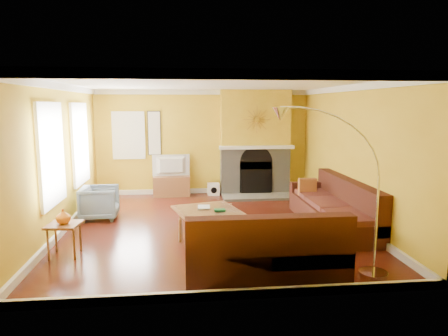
{
  "coord_description": "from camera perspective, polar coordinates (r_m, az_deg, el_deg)",
  "views": [
    {
      "loc": [
        -0.54,
        -7.43,
        2.3
      ],
      "look_at": [
        0.28,
        0.4,
        1.07
      ],
      "focal_mm": 32.0,
      "sensor_mm": 36.0,
      "label": 1
    }
  ],
  "objects": [
    {
      "name": "baseboard",
      "position": [
        7.78,
        -1.78,
        -7.84
      ],
      "size": [
        5.5,
        6.0,
        0.12
      ],
      "primitive_type": null,
      "color": "white",
      "rests_on": "floor"
    },
    {
      "name": "floor",
      "position": [
        7.8,
        -1.77,
        -8.33
      ],
      "size": [
        5.5,
        6.0,
        0.02
      ],
      "primitive_type": "cube",
      "color": "#581E12",
      "rests_on": "ground"
    },
    {
      "name": "rug",
      "position": [
        7.17,
        4.5,
        -9.76
      ],
      "size": [
        2.4,
        1.8,
        0.02
      ],
      "primitive_type": "cube",
      "color": "beige",
      "rests_on": "floor"
    },
    {
      "name": "wall_back",
      "position": [
        10.5,
        -3.04,
        3.69
      ],
      "size": [
        5.5,
        0.02,
        2.7
      ],
      "primitive_type": "cube",
      "color": "gold",
      "rests_on": "ground"
    },
    {
      "name": "coffee_table",
      "position": [
        7.38,
        -2.41,
        -7.52
      ],
      "size": [
        1.35,
        1.35,
        0.43
      ],
      "primitive_type": null,
      "rotation": [
        0.0,
        0.0,
        0.27
      ],
      "color": "white",
      "rests_on": "floor"
    },
    {
      "name": "arc_lamp",
      "position": [
        5.41,
        15.3,
        -3.83
      ],
      "size": [
        1.43,
        0.36,
        2.27
      ],
      "primitive_type": null,
      "color": "silver",
      "rests_on": "floor"
    },
    {
      "name": "ceiling",
      "position": [
        7.46,
        -1.88,
        12.05
      ],
      "size": [
        5.5,
        6.0,
        0.02
      ],
      "primitive_type": "cube",
      "color": "white",
      "rests_on": "ground"
    },
    {
      "name": "wall_right",
      "position": [
        8.19,
        17.83,
        1.81
      ],
      "size": [
        0.02,
        6.0,
        2.7
      ],
      "primitive_type": "cube",
      "color": "gold",
      "rests_on": "ground"
    },
    {
      "name": "wall_art",
      "position": [
        10.45,
        -9.92,
        4.92
      ],
      "size": [
        0.34,
        0.04,
        1.14
      ],
      "primitive_type": "cube",
      "color": "white",
      "rests_on": "wall_back"
    },
    {
      "name": "wall_left",
      "position": [
        7.81,
        -22.46,
        1.24
      ],
      "size": [
        0.02,
        6.0,
        2.7
      ],
      "primitive_type": "cube",
      "color": "gold",
      "rests_on": "ground"
    },
    {
      "name": "sunburst",
      "position": [
        10.18,
        4.73,
        6.9
      ],
      "size": [
        0.7,
        0.04,
        0.7
      ],
      "primitive_type": null,
      "color": "olive",
      "rests_on": "fireplace"
    },
    {
      "name": "subwoofer",
      "position": [
        10.41,
        -1.52,
        -3.03
      ],
      "size": [
        0.3,
        0.3,
        0.3
      ],
      "primitive_type": "cube",
      "color": "white",
      "rests_on": "floor"
    },
    {
      "name": "side_table",
      "position": [
        6.7,
        -21.8,
        -9.51
      ],
      "size": [
        0.52,
        0.52,
        0.52
      ],
      "primitive_type": null,
      "rotation": [
        0.0,
        0.0,
        -0.11
      ],
      "color": "brown",
      "rests_on": "floor"
    },
    {
      "name": "hearth",
      "position": [
        10.12,
        4.93,
        -4.1
      ],
      "size": [
        1.8,
        0.7,
        0.06
      ],
      "primitive_type": "cube",
      "color": "gray",
      "rests_on": "floor"
    },
    {
      "name": "window_left_far",
      "position": [
        7.21,
        -23.56,
        1.79
      ],
      "size": [
        0.06,
        1.22,
        1.72
      ],
      "primitive_type": "cube",
      "color": "white",
      "rests_on": "wall_left"
    },
    {
      "name": "media_console",
      "position": [
        10.36,
        -7.48,
        -2.57
      ],
      "size": [
        0.93,
        0.42,
        0.51
      ],
      "primitive_type": "cube",
      "color": "brown",
      "rests_on": "floor"
    },
    {
      "name": "tv",
      "position": [
        10.26,
        -7.54,
        0.33
      ],
      "size": [
        0.96,
        0.21,
        0.55
      ],
      "primitive_type": "imported",
      "rotation": [
        0.0,
        0.0,
        3.23
      ],
      "color": "black",
      "rests_on": "media_console"
    },
    {
      "name": "armchair",
      "position": [
        8.58,
        -17.33,
        -4.74
      ],
      "size": [
        0.77,
        0.75,
        0.67
      ],
      "primitive_type": "imported",
      "rotation": [
        0.0,
        0.0,
        1.61
      ],
      "color": "slate",
      "rests_on": "floor"
    },
    {
      "name": "mantel",
      "position": [
        10.22,
        4.69,
        2.97
      ],
      "size": [
        1.92,
        0.22,
        0.08
      ],
      "primitive_type": "cube",
      "color": "white",
      "rests_on": "fireplace"
    },
    {
      "name": "book",
      "position": [
        7.41,
        -3.74,
        -5.61
      ],
      "size": [
        0.24,
        0.31,
        0.03
      ],
      "primitive_type": "imported",
      "rotation": [
        0.0,
        0.0,
        -0.06
      ],
      "color": "white",
      "rests_on": "coffee_table"
    },
    {
      "name": "window_back",
      "position": [
        10.5,
        -13.47,
        4.56
      ],
      "size": [
        0.82,
        0.06,
        1.22
      ],
      "primitive_type": "cube",
      "color": "white",
      "rests_on": "wall_back"
    },
    {
      "name": "vase",
      "position": [
        6.59,
        -21.99,
        -6.42
      ],
      "size": [
        0.23,
        0.23,
        0.23
      ],
      "primitive_type": "imported",
      "rotation": [
        0.0,
        0.0,
        -0.06
      ],
      "color": "orange",
      "rests_on": "side_table"
    },
    {
      "name": "window_left_near",
      "position": [
        9.03,
        -19.97,
        3.28
      ],
      "size": [
        0.06,
        1.22,
        1.72
      ],
      "primitive_type": "cube",
      "color": "white",
      "rests_on": "wall_left"
    },
    {
      "name": "sectional_sofa",
      "position": [
        7.12,
        7.69,
        -6.25
      ],
      "size": [
        3.28,
        3.88,
        0.9
      ],
      "primitive_type": null,
      "color": "#441C15",
      "rests_on": "floor"
    },
    {
      "name": "wall_front",
      "position": [
        4.55,
        0.97,
        -3.14
      ],
      "size": [
        5.5,
        0.02,
        2.7
      ],
      "primitive_type": "cube",
      "color": "gold",
      "rests_on": "ground"
    },
    {
      "name": "crown_molding",
      "position": [
        7.46,
        -1.87,
        11.51
      ],
      "size": [
        5.5,
        6.0,
        0.12
      ],
      "primitive_type": null,
      "color": "white",
      "rests_on": "ceiling"
    },
    {
      "name": "fireplace",
      "position": [
        10.45,
        4.46,
        3.65
      ],
      "size": [
        1.8,
        0.4,
        2.7
      ],
      "primitive_type": null,
      "color": "gray",
      "rests_on": "floor"
    }
  ]
}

